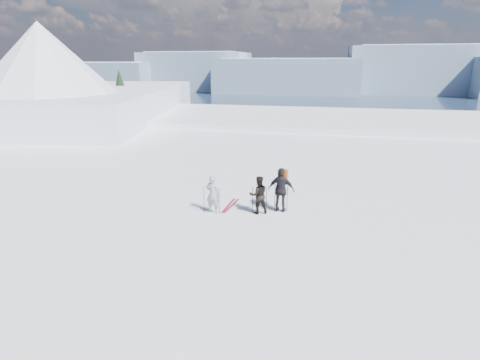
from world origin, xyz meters
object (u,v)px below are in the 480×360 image
object	(u,v)px
skier_grey	(213,194)
skier_pack	(281,190)
skier_dark	(258,195)
skis_loose	(230,205)

from	to	relation	value
skier_grey	skier_pack	bearing A→B (deg)	-159.68
skier_dark	skier_pack	size ratio (longest dim) A/B	0.85
skier_grey	skier_dark	xyz separation A→B (m)	(1.83, 0.32, -0.01)
skier_dark	skis_loose	size ratio (longest dim) A/B	0.93
skier_pack	skis_loose	world-z (taller)	skier_pack
skis_loose	skier_pack	bearing A→B (deg)	-3.64
skier_pack	skis_loose	xyz separation A→B (m)	(-2.20, 0.14, -0.92)
skier_pack	skier_dark	bearing A→B (deg)	28.16
skier_grey	skier_pack	xyz separation A→B (m)	(2.72, 0.70, 0.13)
skier_grey	skier_pack	distance (m)	2.81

